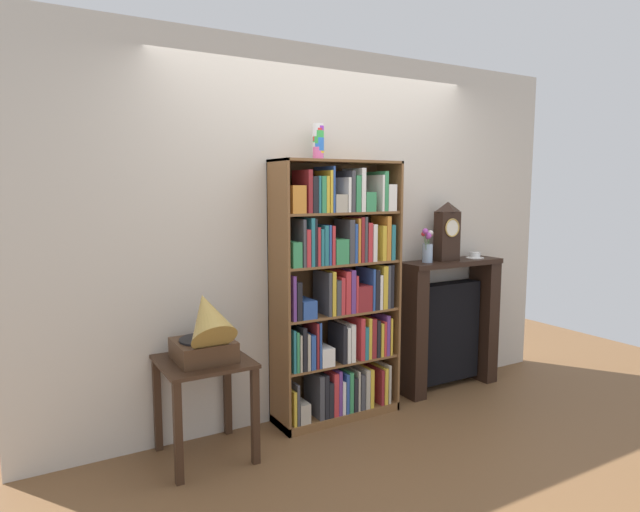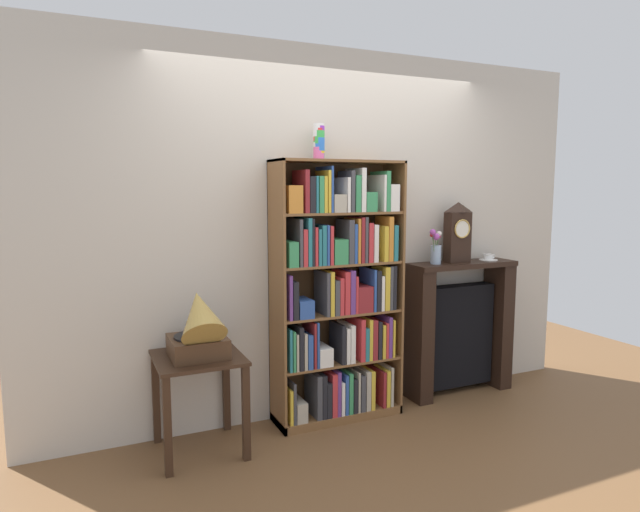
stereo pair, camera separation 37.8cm
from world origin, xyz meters
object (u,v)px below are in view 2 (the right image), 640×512
at_px(cup_stack, 319,142).
at_px(fireplace_mantel, 458,328).
at_px(bookshelf, 339,299).
at_px(gramophone, 199,327).
at_px(teacup_with_saucer, 488,258).
at_px(side_table_left, 199,378).
at_px(flower_vase, 436,249).
at_px(mantel_clock, 458,232).

relative_size(cup_stack, fireplace_mantel, 0.23).
xyz_separation_m(bookshelf, gramophone, (-1.03, -0.16, -0.05)).
distance_m(gramophone, teacup_with_saucer, 2.43).
relative_size(side_table_left, flower_vase, 2.25).
bearing_deg(bookshelf, teacup_with_saucer, 1.24).
distance_m(mantel_clock, teacup_with_saucer, 0.39).
bearing_deg(bookshelf, mantel_clock, 1.51).
bearing_deg(mantel_clock, gramophone, -174.77).
height_order(gramophone, teacup_with_saucer, teacup_with_saucer).
xyz_separation_m(cup_stack, teacup_with_saucer, (1.51, -0.02, -0.88)).
relative_size(gramophone, teacup_with_saucer, 3.31).
bearing_deg(fireplace_mantel, teacup_with_saucer, -4.43).
xyz_separation_m(cup_stack, gramophone, (-0.90, -0.22, -1.15)).
relative_size(bookshelf, gramophone, 3.72).
xyz_separation_m(gramophone, fireplace_mantel, (2.14, 0.21, -0.29)).
relative_size(mantel_clock, teacup_with_saucer, 3.17).
bearing_deg(flower_vase, side_table_left, -176.22).
bearing_deg(side_table_left, cup_stack, 9.73).
bearing_deg(flower_vase, teacup_with_saucer, 0.57).
height_order(cup_stack, teacup_with_saucer, cup_stack).
bearing_deg(cup_stack, bookshelf, -22.80).
height_order(cup_stack, mantel_clock, cup_stack).
bearing_deg(side_table_left, bookshelf, 5.51).
distance_m(bookshelf, fireplace_mantel, 1.16).
relative_size(cup_stack, teacup_with_saucer, 1.64).
bearing_deg(bookshelf, cup_stack, 157.20).
distance_m(side_table_left, mantel_clock, 2.25).
xyz_separation_m(gramophone, teacup_with_saucer, (2.40, 0.19, 0.27)).
xyz_separation_m(cup_stack, flower_vase, (0.98, -0.03, -0.78)).
bearing_deg(fireplace_mantel, gramophone, -174.29).
relative_size(cup_stack, side_table_left, 0.40).
bearing_deg(cup_stack, side_table_left, -170.27).
xyz_separation_m(gramophone, mantel_clock, (2.08, 0.19, 0.49)).
relative_size(gramophone, flower_vase, 1.80).
bearing_deg(mantel_clock, teacup_with_saucer, 0.38).
xyz_separation_m(side_table_left, fireplace_mantel, (2.14, 0.15, 0.05)).
height_order(cup_stack, gramophone, cup_stack).
bearing_deg(cup_stack, mantel_clock, -1.31).
bearing_deg(mantel_clock, bookshelf, -178.49).
bearing_deg(fireplace_mantel, bookshelf, -177.39).
bearing_deg(gramophone, side_table_left, 90.00).
bearing_deg(flower_vase, fireplace_mantel, 5.65).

